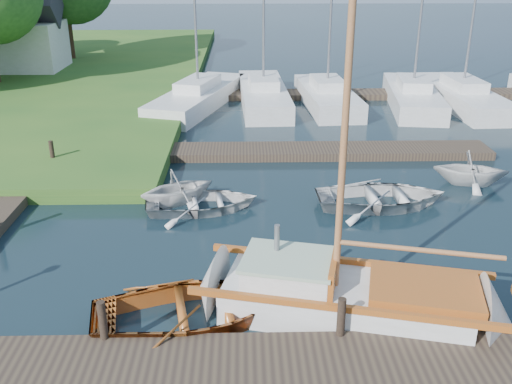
{
  "coord_description": "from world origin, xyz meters",
  "views": [
    {
      "loc": [
        -0.32,
        -14.01,
        7.03
      ],
      "look_at": [
        0.0,
        0.0,
        1.2
      ],
      "focal_mm": 40.0,
      "sensor_mm": 36.0,
      "label": 1
    }
  ],
  "objects_px": {
    "tender_a": "(202,199)",
    "tender_c": "(382,194)",
    "tender_b": "(177,185)",
    "marina_boat_0": "(198,95)",
    "tender_d": "(471,166)",
    "marina_boat_1": "(263,93)",
    "sailboat": "(352,300)",
    "marina_boat_2": "(327,94)",
    "marina_boat_4": "(462,95)",
    "mooring_post_1": "(103,320)",
    "house_c": "(18,34)",
    "mooring_post_2": "(341,317)",
    "mooring_post_5": "(52,152)",
    "dinghy": "(194,304)",
    "marina_boat_3": "(412,94)"
  },
  "relations": [
    {
      "from": "tender_a",
      "to": "tender_c",
      "type": "xyz_separation_m",
      "value": [
        5.4,
        0.17,
        0.06
      ]
    },
    {
      "from": "tender_b",
      "to": "marina_boat_0",
      "type": "xyz_separation_m",
      "value": [
        -0.22,
        12.13,
        -0.05
      ]
    },
    {
      "from": "tender_a",
      "to": "tender_d",
      "type": "relative_size",
      "value": 1.4
    },
    {
      "from": "tender_c",
      "to": "marina_boat_1",
      "type": "xyz_separation_m",
      "value": [
        -3.11,
        12.98,
        0.16
      ]
    },
    {
      "from": "sailboat",
      "to": "tender_d",
      "type": "bearing_deg",
      "value": 68.0
    },
    {
      "from": "marina_boat_1",
      "to": "tender_a",
      "type": "bearing_deg",
      "value": 168.03
    },
    {
      "from": "marina_boat_2",
      "to": "marina_boat_4",
      "type": "relative_size",
      "value": 1.12
    },
    {
      "from": "mooring_post_1",
      "to": "tender_b",
      "type": "distance_m",
      "value": 7.05
    },
    {
      "from": "tender_a",
      "to": "marina_boat_0",
      "type": "height_order",
      "value": "marina_boat_0"
    },
    {
      "from": "sailboat",
      "to": "tender_b",
      "type": "distance_m",
      "value": 7.3
    },
    {
      "from": "marina_boat_2",
      "to": "house_c",
      "type": "bearing_deg",
      "value": 62.47
    },
    {
      "from": "tender_b",
      "to": "sailboat",
      "type": "bearing_deg",
      "value": -173.52
    },
    {
      "from": "mooring_post_2",
      "to": "marina_boat_4",
      "type": "xyz_separation_m",
      "value": [
        9.19,
        19.03,
        -0.13
      ]
    },
    {
      "from": "marina_boat_0",
      "to": "marina_boat_1",
      "type": "height_order",
      "value": "marina_boat_1"
    },
    {
      "from": "mooring_post_5",
      "to": "tender_d",
      "type": "bearing_deg",
      "value": -6.38
    },
    {
      "from": "tender_a",
      "to": "marina_boat_0",
      "type": "relative_size",
      "value": 0.34
    },
    {
      "from": "mooring_post_5",
      "to": "marina_boat_2",
      "type": "bearing_deg",
      "value": 40.02
    },
    {
      "from": "mooring_post_5",
      "to": "tender_c",
      "type": "xyz_separation_m",
      "value": [
        10.83,
        -3.3,
        -0.3
      ]
    },
    {
      "from": "marina_boat_4",
      "to": "marina_boat_2",
      "type": "bearing_deg",
      "value": 86.7
    },
    {
      "from": "tender_c",
      "to": "tender_d",
      "type": "bearing_deg",
      "value": -65.28
    },
    {
      "from": "dinghy",
      "to": "marina_boat_0",
      "type": "distance_m",
      "value": 18.28
    },
    {
      "from": "mooring_post_1",
      "to": "house_c",
      "type": "relative_size",
      "value": 0.15
    },
    {
      "from": "mooring_post_1",
      "to": "marina_boat_1",
      "type": "xyz_separation_m",
      "value": [
        3.71,
        19.68,
        -0.13
      ]
    },
    {
      "from": "mooring_post_2",
      "to": "marina_boat_0",
      "type": "xyz_separation_m",
      "value": [
        -4.06,
        19.15,
        -0.14
      ]
    },
    {
      "from": "marina_boat_0",
      "to": "house_c",
      "type": "bearing_deg",
      "value": 72.7
    },
    {
      "from": "marina_boat_4",
      "to": "house_c",
      "type": "height_order",
      "value": "marina_boat_4"
    },
    {
      "from": "marina_boat_0",
      "to": "marina_boat_2",
      "type": "distance_m",
      "value": 6.45
    },
    {
      "from": "tender_a",
      "to": "mooring_post_1",
      "type": "bearing_deg",
      "value": 158.62
    },
    {
      "from": "mooring_post_1",
      "to": "marina_boat_0",
      "type": "xyz_separation_m",
      "value": [
        0.44,
        19.15,
        -0.14
      ]
    },
    {
      "from": "marina_boat_4",
      "to": "tender_b",
      "type": "bearing_deg",
      "value": 130.39
    },
    {
      "from": "marina_boat_4",
      "to": "house_c",
      "type": "distance_m",
      "value": 26.02
    },
    {
      "from": "marina_boat_1",
      "to": "marina_boat_2",
      "type": "bearing_deg",
      "value": -101.67
    },
    {
      "from": "mooring_post_5",
      "to": "house_c",
      "type": "xyz_separation_m",
      "value": [
        -7.0,
        17.0,
        1.88
      ]
    },
    {
      "from": "tender_c",
      "to": "marina_boat_4",
      "type": "bearing_deg",
      "value": -31.63
    },
    {
      "from": "mooring_post_2",
      "to": "mooring_post_5",
      "type": "relative_size",
      "value": 1.0
    },
    {
      "from": "dinghy",
      "to": "marina_boat_3",
      "type": "xyz_separation_m",
      "value": [
        9.57,
        18.18,
        0.15
      ]
    },
    {
      "from": "dinghy",
      "to": "marina_boat_1",
      "type": "distance_m",
      "value": 18.89
    },
    {
      "from": "tender_b",
      "to": "marina_boat_4",
      "type": "bearing_deg",
      "value": -76.59
    },
    {
      "from": "dinghy",
      "to": "mooring_post_1",
      "type": "bearing_deg",
      "value": 108.34
    },
    {
      "from": "marina_boat_4",
      "to": "mooring_post_2",
      "type": "bearing_deg",
      "value": 151.94
    },
    {
      "from": "marina_boat_0",
      "to": "marina_boat_1",
      "type": "xyz_separation_m",
      "value": [
        3.27,
        0.53,
        0.01
      ]
    },
    {
      "from": "tender_a",
      "to": "marina_boat_0",
      "type": "bearing_deg",
      "value": -4.54
    },
    {
      "from": "house_c",
      "to": "sailboat",
      "type": "bearing_deg",
      "value": -58.42
    },
    {
      "from": "sailboat",
      "to": "marina_boat_1",
      "type": "height_order",
      "value": "marina_boat_1"
    },
    {
      "from": "mooring_post_1",
      "to": "marina_boat_3",
      "type": "distance_m",
      "value": 22.13
    },
    {
      "from": "tender_d",
      "to": "marina_boat_3",
      "type": "xyz_separation_m",
      "value": [
        1.03,
        10.67,
        -0.05
      ]
    },
    {
      "from": "mooring_post_1",
      "to": "tender_c",
      "type": "bearing_deg",
      "value": 44.46
    },
    {
      "from": "mooring_post_5",
      "to": "dinghy",
      "type": "xyz_separation_m",
      "value": [
        5.63,
        -9.09,
        -0.27
      ]
    },
    {
      "from": "mooring_post_2",
      "to": "mooring_post_5",
      "type": "xyz_separation_m",
      "value": [
        -8.5,
        10.0,
        0.0
      ]
    },
    {
      "from": "tender_b",
      "to": "marina_boat_0",
      "type": "height_order",
      "value": "marina_boat_0"
    }
  ]
}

